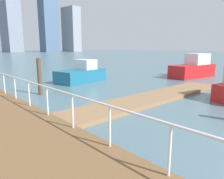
{
  "coord_description": "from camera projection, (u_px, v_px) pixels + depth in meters",
  "views": [
    {
      "loc": [
        -6.48,
        0.26,
        2.86
      ],
      "look_at": [
        0.19,
        7.55,
        0.88
      ],
      "focal_mm": 34.04,
      "sensor_mm": 36.0,
      "label": 1
    }
  ],
  "objects": [
    {
      "name": "boardwalk_railing",
      "position": [
        21.0,
        84.0,
        9.54
      ],
      "size": [
        0.06,
        29.15,
        1.08
      ],
      "color": "white",
      "rests_on": "boardwalk"
    },
    {
      "name": "moored_boat_0",
      "position": [
        193.0,
        68.0,
        20.52
      ],
      "size": [
        5.24,
        2.36,
        2.26
      ],
      "color": "red",
      "rests_on": "ground_plane"
    },
    {
      "name": "floating_dock",
      "position": [
        151.0,
        98.0,
        11.77
      ],
      "size": [
        12.73,
        2.0,
        0.18
      ],
      "primitive_type": "cube",
      "color": "#93704C",
      "rests_on": "ground_plane"
    },
    {
      "name": "skyline_tower_7",
      "position": [
        71.0,
        30.0,
        138.21
      ],
      "size": [
        7.66,
        12.98,
        27.97
      ],
      "primitive_type": "cube",
      "rotation": [
        0.0,
        0.0,
        0.09
      ],
      "color": "#8C939E",
      "rests_on": "ground_plane"
    },
    {
      "name": "moored_boat_2",
      "position": [
        82.0,
        74.0,
        17.81
      ],
      "size": [
        4.6,
        2.82,
        1.84
      ],
      "color": "#1E6B8C",
      "rests_on": "ground_plane"
    },
    {
      "name": "ground_plane",
      "position": [
        17.0,
        79.0,
        19.13
      ],
      "size": [
        300.0,
        300.0,
        0.0
      ],
      "primitive_type": "plane",
      "color": "slate"
    },
    {
      "name": "dock_piling_0",
      "position": [
        40.0,
        77.0,
        12.84
      ],
      "size": [
        0.26,
        0.26,
        2.22
      ],
      "primitive_type": "cylinder",
      "color": "brown",
      "rests_on": "ground_plane"
    }
  ]
}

